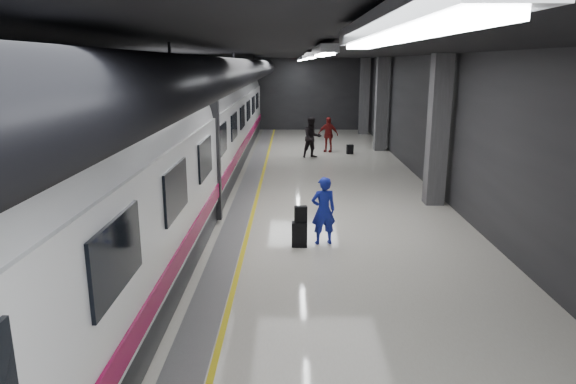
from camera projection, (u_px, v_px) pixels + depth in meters
ground at (285, 223)px, 13.99m from camera, size 40.00×40.00×0.00m
platform_hall at (275, 89)px, 14.05m from camera, size 10.02×40.02×4.51m
train at (162, 147)px, 13.50m from camera, size 3.05×38.00×4.05m
traveler_main at (323, 211)px, 12.19m from camera, size 0.67×0.51×1.64m
suitcase_main at (300, 234)px, 12.10m from camera, size 0.37×0.24×0.60m
shoulder_bag at (301, 214)px, 12.01m from camera, size 0.31×0.19×0.39m
traveler_far_a at (312, 137)px, 23.32m from camera, size 1.09×0.98×1.86m
traveler_far_b at (328, 134)px, 24.90m from camera, size 1.07×0.72×1.69m
suitcase_far at (350, 149)px, 24.42m from camera, size 0.33×0.24×0.44m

